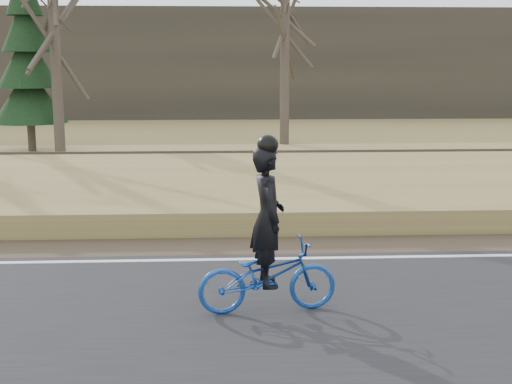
{
  "coord_description": "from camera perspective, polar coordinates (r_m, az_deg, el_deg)",
  "views": [
    {
      "loc": [
        1.59,
        -10.78,
        3.2
      ],
      "look_at": [
        2.2,
        0.5,
        1.1
      ],
      "focal_mm": 50.0,
      "sensor_mm": 36.0,
      "label": 1
    }
  ],
  "objects": [
    {
      "name": "ballast",
      "position": [
        19.08,
        -7.83,
        1.46
      ],
      "size": [
        120.0,
        3.0,
        0.45
      ],
      "primitive_type": "cube",
      "color": "slate",
      "rests_on": "ground"
    },
    {
      "name": "road",
      "position": [
        9.01,
        -13.27,
        -10.36
      ],
      "size": [
        120.0,
        6.0,
        0.06
      ],
      "primitive_type": "cube",
      "color": "black",
      "rests_on": "ground"
    },
    {
      "name": "conifer",
      "position": [
        26.5,
        -17.82,
        9.94
      ],
      "size": [
        2.6,
        2.6,
        6.67
      ],
      "color": "#4E4439",
      "rests_on": "ground"
    },
    {
      "name": "railroad",
      "position": [
        19.04,
        -7.85,
        2.36
      ],
      "size": [
        120.0,
        2.4,
        0.29
      ],
      "color": "black",
      "rests_on": "ballast"
    },
    {
      "name": "bare_tree_near_left",
      "position": [
        25.15,
        -15.8,
        11.54
      ],
      "size": [
        0.36,
        0.36,
        7.63
      ],
      "primitive_type": "cylinder",
      "color": "#4E4439",
      "rests_on": "ground"
    },
    {
      "name": "ground",
      "position": [
        11.36,
        -11.07,
        -6.04
      ],
      "size": [
        120.0,
        120.0,
        0.0
      ],
      "primitive_type": "plane",
      "color": "olive",
      "rests_on": "ground"
    },
    {
      "name": "cyclist",
      "position": [
        8.95,
        0.92,
        -5.14
      ],
      "size": [
        1.82,
        0.82,
        2.25
      ],
      "rotation": [
        0.0,
        0.0,
        1.69
      ],
      "color": "#153E93",
      "rests_on": "road"
    },
    {
      "name": "shoulder",
      "position": [
        12.5,
        -10.32,
        -4.39
      ],
      "size": [
        120.0,
        1.6,
        0.04
      ],
      "primitive_type": "cube",
      "color": "#473A2B",
      "rests_on": "ground"
    },
    {
      "name": "bare_tree_center",
      "position": [
        27.47,
        2.34,
        12.63
      ],
      "size": [
        0.36,
        0.36,
        8.43
      ],
      "primitive_type": "cylinder",
      "color": "#4E4439",
      "rests_on": "ground"
    },
    {
      "name": "embankment",
      "position": [
        15.36,
        -8.97,
        -0.79
      ],
      "size": [
        120.0,
        5.0,
        0.44
      ],
      "primitive_type": "cube",
      "color": "olive",
      "rests_on": "ground"
    },
    {
      "name": "edge_line",
      "position": [
        11.53,
        -10.95,
        -5.44
      ],
      "size": [
        120.0,
        0.12,
        0.01
      ],
      "primitive_type": "cube",
      "color": "silver",
      "rests_on": "road"
    },
    {
      "name": "treeline_backdrop",
      "position": [
        40.81,
        -5.39,
        10.2
      ],
      "size": [
        120.0,
        4.0,
        6.0
      ],
      "primitive_type": "cube",
      "color": "#383328",
      "rests_on": "ground"
    }
  ]
}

